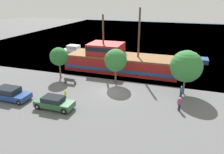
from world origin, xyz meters
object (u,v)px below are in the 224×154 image
object	(u,v)px
pirate_ship	(120,61)
moored_boat_outer	(75,51)
pedestrian_walking_far	(180,104)
parked_car_curb_front	(9,94)
parked_car_curb_mid	(54,103)
fire_hydrant	(65,93)
bench_promenade_east	(70,81)
pedestrian_walking_near	(181,92)
moored_boat_dockside	(192,59)

from	to	relation	value
pirate_ship	moored_boat_outer	world-z (taller)	pirate_ship
moored_boat_outer	pedestrian_walking_far	distance (m)	27.20
parked_car_curb_front	parked_car_curb_mid	size ratio (longest dim) A/B	1.16
moored_boat_outer	fire_hydrant	world-z (taller)	moored_boat_outer
bench_promenade_east	pedestrian_walking_far	size ratio (longest dim) A/B	1.04
fire_hydrant	pedestrian_walking_near	bearing A→B (deg)	16.56
fire_hydrant	bench_promenade_east	world-z (taller)	bench_promenade_east
pirate_ship	pedestrian_walking_far	xyz separation A→B (m)	(9.74, -10.80, -0.79)
moored_boat_outer	bench_promenade_east	xyz separation A→B (m)	(6.54, -14.16, -0.33)
moored_boat_outer	pedestrian_walking_near	distance (m)	25.35
moored_boat_outer	pedestrian_walking_near	world-z (taller)	moored_boat_outer
pirate_ship	moored_boat_outer	xyz separation A→B (m)	(-11.41, 6.31, -0.80)
pedestrian_walking_far	moored_boat_outer	bearing A→B (deg)	141.01
parked_car_curb_mid	parked_car_curb_front	bearing A→B (deg)	177.16
parked_car_curb_mid	bench_promenade_east	world-z (taller)	parked_car_curb_mid
parked_car_curb_mid	pedestrian_walking_far	xyz separation A→B (m)	(12.78, 3.83, 0.07)
moored_boat_dockside	pedestrian_walking_far	world-z (taller)	moored_boat_dockside
moored_boat_dockside	parked_car_curb_front	size ratio (longest dim) A/B	1.10
fire_hydrant	pedestrian_walking_far	size ratio (longest dim) A/B	0.50
parked_car_curb_mid	pedestrian_walking_far	bearing A→B (deg)	16.67
pirate_ship	pedestrian_walking_far	bearing A→B (deg)	-47.97
parked_car_curb_mid	pedestrian_walking_far	distance (m)	13.34
parked_car_curb_mid	bench_promenade_east	bearing A→B (deg)	105.04
fire_hydrant	pedestrian_walking_far	distance (m)	13.25
moored_boat_dockside	parked_car_curb_front	bearing A→B (deg)	-131.65
moored_boat_outer	pedestrian_walking_near	xyz separation A→B (m)	(21.19, -13.91, 0.01)
moored_boat_dockside	parked_car_curb_mid	world-z (taller)	moored_boat_dockside
moored_boat_dockside	moored_boat_outer	world-z (taller)	moored_boat_outer
parked_car_curb_front	bench_promenade_east	bearing A→B (deg)	55.65
moored_boat_outer	bench_promenade_east	bearing A→B (deg)	-65.21
moored_boat_outer	parked_car_curb_mid	size ratio (longest dim) A/B	1.36
parked_car_curb_front	moored_boat_dockside	bearing A→B (deg)	48.35
moored_boat_outer	pedestrian_walking_far	world-z (taller)	moored_boat_outer
parked_car_curb_mid	fire_hydrant	world-z (taller)	parked_car_curb_mid
fire_hydrant	pirate_ship	bearing A→B (deg)	73.19
pirate_ship	pedestrian_walking_near	size ratio (longest dim) A/B	12.37
parked_car_curb_front	fire_hydrant	xyz separation A→B (m)	(5.80, 2.78, -0.30)
parked_car_curb_mid	fire_hydrant	bearing A→B (deg)	98.09
moored_boat_dockside	fire_hydrant	world-z (taller)	moored_boat_dockside
bench_promenade_east	parked_car_curb_mid	bearing A→B (deg)	-74.96
pirate_ship	bench_promenade_east	xyz separation A→B (m)	(-4.87, -7.85, -1.13)
pirate_ship	bench_promenade_east	size ratio (longest dim) A/B	11.91
pirate_ship	fire_hydrant	distance (m)	12.11
parked_car_curb_mid	bench_promenade_east	xyz separation A→B (m)	(-1.82, 6.78, -0.27)
moored_boat_dockside	parked_car_curb_front	xyz separation A→B (m)	(-20.45, -22.99, 0.13)
pedestrian_walking_far	bench_promenade_east	bearing A→B (deg)	168.58
moored_boat_dockside	pedestrian_walking_near	distance (m)	16.33
pirate_ship	moored_boat_outer	size ratio (longest dim) A/B	3.32
moored_boat_outer	parked_car_curb_mid	world-z (taller)	moored_boat_outer
parked_car_curb_front	bench_promenade_east	distance (m)	7.84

